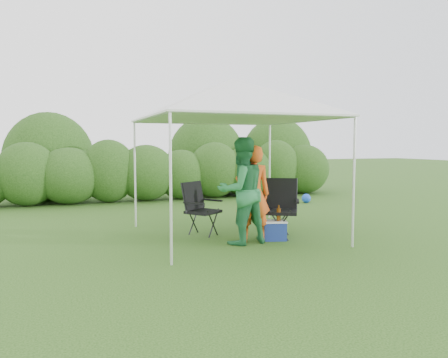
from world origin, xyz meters
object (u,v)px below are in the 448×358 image
object	(u,v)px
chair_right	(281,204)
man	(253,194)
chair_left	(199,205)
canopy	(232,99)
cooler	(274,230)
woman	(241,191)

from	to	relation	value
chair_right	man	xyz separation A→B (m)	(-0.65, -0.22, 0.23)
chair_left	canopy	bearing A→B (deg)	-66.89
chair_left	cooler	size ratio (longest dim) A/B	2.08
canopy	woman	xyz separation A→B (m)	(-0.09, -0.63, -1.57)
chair_right	chair_left	distance (m)	1.49
chair_right	cooler	world-z (taller)	chair_right
man	chair_right	bearing A→B (deg)	-150.03
chair_right	man	size ratio (longest dim) A/B	0.64
woman	cooler	xyz separation A→B (m)	(0.64, 0.04, -0.72)
chair_left	cooler	xyz separation A→B (m)	(1.08, -0.91, -0.38)
woman	chair_left	bearing A→B (deg)	-73.91
man	woman	size ratio (longest dim) A/B	0.92
canopy	chair_left	xyz separation A→B (m)	(-0.53, 0.32, -1.91)
canopy	chair_right	distance (m)	2.06
canopy	cooler	size ratio (longest dim) A/B	6.61
chair_right	man	world-z (taller)	man
canopy	cooler	bearing A→B (deg)	-46.68
chair_right	cooler	size ratio (longest dim) A/B	2.23
canopy	chair_right	xyz separation A→B (m)	(0.79, -0.36, -1.87)
man	cooler	size ratio (longest dim) A/B	3.50
man	woman	world-z (taller)	woman
chair_right	chair_left	size ratio (longest dim) A/B	1.07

